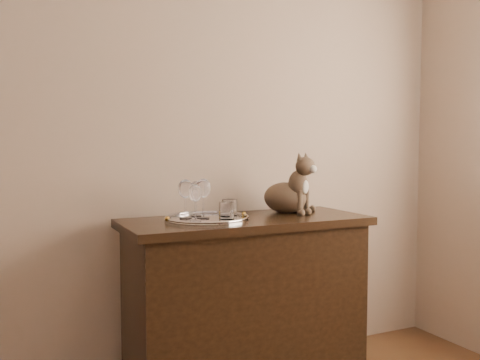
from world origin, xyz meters
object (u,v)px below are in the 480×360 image
object	(u,v)px
tumbler_a	(227,211)
cat	(286,182)
sideboard	(246,304)
wine_glass_b	(196,199)
wine_glass_d	(203,199)
wine_glass_a	(185,199)
wine_glass_c	(195,203)
tumbler_c	(229,208)
tray	(207,219)

from	to	relation	value
tumbler_a	cat	bearing A→B (deg)	19.53
sideboard	wine_glass_b	bearing A→B (deg)	153.60
wine_glass_d	wine_glass_a	bearing A→B (deg)	157.83
cat	wine_glass_b	bearing A→B (deg)	154.87
wine_glass_c	tumbler_c	distance (m)	0.23
wine_glass_b	tumbler_a	distance (m)	0.19
wine_glass_d	sideboard	bearing A→B (deg)	-5.11
tumbler_c	cat	size ratio (longest dim) A/B	0.26
wine_glass_a	wine_glass_d	bearing A→B (deg)	-22.17
wine_glass_b	tumbler_c	size ratio (longest dim) A/B	2.12
tray	wine_glass_c	size ratio (longest dim) A/B	2.38
wine_glass_a	tumbler_a	bearing A→B (deg)	-31.31
wine_glass_a	wine_glass_b	xyz separation A→B (m)	(0.07, 0.06, -0.01)
tumbler_a	cat	distance (m)	0.44
wine_glass_d	tumbler_a	distance (m)	0.13
sideboard	wine_glass_b	world-z (taller)	wine_glass_b
wine_glass_d	tumbler_c	size ratio (longest dim) A/B	2.32
wine_glass_c	tumbler_a	bearing A→B (deg)	-8.22
tray	wine_glass_d	xyz separation A→B (m)	(-0.02, 0.00, 0.10)
wine_glass_a	wine_glass_d	xyz separation A→B (m)	(0.08, -0.03, 0.00)
tumbler_a	cat	size ratio (longest dim) A/B	0.25
tray	tumbler_c	distance (m)	0.14
wine_glass_a	tumbler_c	bearing A→B (deg)	-0.27
wine_glass_a	wine_glass_b	bearing A→B (deg)	37.68
tray	wine_glass_b	xyz separation A→B (m)	(-0.02, 0.09, 0.09)
sideboard	cat	distance (m)	0.65
wine_glass_a	cat	distance (m)	0.57
tumbler_a	tumbler_c	distance (m)	0.12
tumbler_a	tumbler_c	size ratio (longest dim) A/B	1.00
cat	tumbler_a	bearing A→B (deg)	176.28
sideboard	wine_glass_a	xyz separation A→B (m)	(-0.29, 0.05, 0.53)
wine_glass_b	wine_glass_d	bearing A→B (deg)	-88.13
wine_glass_c	wine_glass_a	bearing A→B (deg)	103.72
wine_glass_b	cat	xyz separation A→B (m)	(0.50, -0.02, 0.06)
tumbler_c	cat	bearing A→B (deg)	7.00
cat	tray	bearing A→B (deg)	165.78
tray	wine_glass_d	size ratio (longest dim) A/B	2.12
wine_glass_c	cat	size ratio (longest dim) A/B	0.53
wine_glass_b	sideboard	bearing A→B (deg)	-26.40
wine_glass_a	wine_glass_c	distance (m)	0.08
wine_glass_b	tumbler_a	size ratio (longest dim) A/B	2.13
wine_glass_c	tumbler_a	world-z (taller)	wine_glass_c
wine_glass_d	cat	world-z (taller)	cat
wine_glass_c	tumbler_c	xyz separation A→B (m)	(0.21, 0.08, -0.04)
sideboard	tumbler_c	distance (m)	0.48
tumbler_c	cat	xyz separation A→B (m)	(0.34, 0.04, 0.11)
tray	wine_glass_a	xyz separation A→B (m)	(-0.09, 0.03, 0.10)
sideboard	tray	bearing A→B (deg)	175.26
wine_glass_a	tumbler_c	xyz separation A→B (m)	(0.23, -0.00, -0.05)
tumbler_a	wine_glass_d	bearing A→B (deg)	142.03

